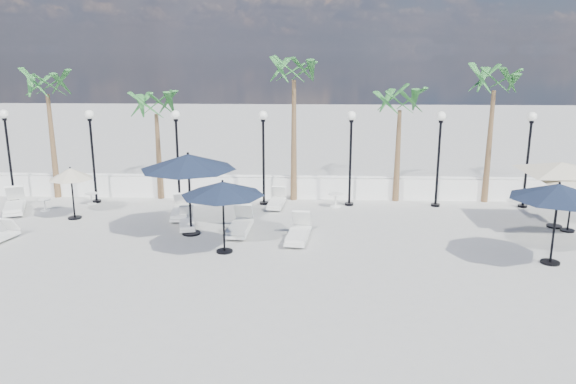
{
  "coord_description": "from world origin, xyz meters",
  "views": [
    {
      "loc": [
        1.91,
        -15.72,
        6.19
      ],
      "look_at": [
        1.15,
        2.69,
        1.5
      ],
      "focal_mm": 35.0,
      "sensor_mm": 36.0,
      "label": 1
    }
  ],
  "objects_px": {
    "lounger_1": "(187,222)",
    "lounger_4": "(240,226)",
    "lounger_3": "(180,211)",
    "parasol_cream_sq_a": "(575,171)",
    "lounger_2": "(14,205)",
    "parasol_navy_right": "(559,192)",
    "parasol_navy_left": "(188,162)",
    "lounger_6": "(298,233)",
    "lounger_5": "(277,202)",
    "parasol_cream_small": "(71,174)",
    "parasol_cream_sq_b": "(562,163)",
    "parasol_navy_mid": "(223,189)"
  },
  "relations": [
    {
      "from": "lounger_1",
      "to": "lounger_4",
      "type": "distance_m",
      "value": 2.03
    },
    {
      "from": "lounger_3",
      "to": "lounger_4",
      "type": "xyz_separation_m",
      "value": [
        2.5,
        -1.77,
        0.02
      ]
    },
    {
      "from": "lounger_4",
      "to": "parasol_cream_sq_a",
      "type": "distance_m",
      "value": 11.64
    },
    {
      "from": "lounger_3",
      "to": "parasol_cream_sq_a",
      "type": "relative_size",
      "value": 0.41
    },
    {
      "from": "lounger_2",
      "to": "parasol_navy_right",
      "type": "distance_m",
      "value": 19.42
    },
    {
      "from": "lounger_4",
      "to": "parasol_navy_left",
      "type": "distance_m",
      "value": 2.83
    },
    {
      "from": "parasol_navy_right",
      "to": "lounger_3",
      "type": "bearing_deg",
      "value": 160.73
    },
    {
      "from": "parasol_navy_right",
      "to": "lounger_6",
      "type": "bearing_deg",
      "value": 166.78
    },
    {
      "from": "lounger_5",
      "to": "parasol_cream_small",
      "type": "height_order",
      "value": "parasol_cream_small"
    },
    {
      "from": "lounger_4",
      "to": "parasol_cream_sq_b",
      "type": "distance_m",
      "value": 11.45
    },
    {
      "from": "parasol_navy_left",
      "to": "parasol_navy_mid",
      "type": "distance_m",
      "value": 2.28
    },
    {
      "from": "parasol_navy_left",
      "to": "parasol_cream_sq_a",
      "type": "xyz_separation_m",
      "value": [
        13.14,
        0.85,
        -0.36
      ]
    },
    {
      "from": "parasol_cream_small",
      "to": "parasol_cream_sq_b",
      "type": "bearing_deg",
      "value": -1.04
    },
    {
      "from": "lounger_1",
      "to": "lounger_6",
      "type": "xyz_separation_m",
      "value": [
        4.01,
        -1.18,
        0.05
      ]
    },
    {
      "from": "lounger_4",
      "to": "lounger_5",
      "type": "distance_m",
      "value": 3.55
    },
    {
      "from": "lounger_4",
      "to": "parasol_cream_sq_b",
      "type": "xyz_separation_m",
      "value": [
        11.2,
        1.14,
        2.09
      ]
    },
    {
      "from": "lounger_1",
      "to": "parasol_cream_small",
      "type": "bearing_deg",
      "value": 154.33
    },
    {
      "from": "lounger_6",
      "to": "parasol_cream_sq_b",
      "type": "bearing_deg",
      "value": 17.97
    },
    {
      "from": "lounger_2",
      "to": "lounger_3",
      "type": "distance_m",
      "value": 6.67
    },
    {
      "from": "lounger_3",
      "to": "lounger_5",
      "type": "height_order",
      "value": "lounger_3"
    },
    {
      "from": "lounger_6",
      "to": "parasol_cream_small",
      "type": "height_order",
      "value": "parasol_cream_small"
    },
    {
      "from": "parasol_navy_left",
      "to": "parasol_navy_right",
      "type": "distance_m",
      "value": 11.51
    },
    {
      "from": "parasol_cream_sq_b",
      "to": "parasol_cream_small",
      "type": "xyz_separation_m",
      "value": [
        -17.65,
        0.32,
        -0.65
      ]
    },
    {
      "from": "parasol_cream_sq_a",
      "to": "parasol_cream_sq_b",
      "type": "relative_size",
      "value": 0.94
    },
    {
      "from": "lounger_4",
      "to": "parasol_navy_right",
      "type": "xyz_separation_m",
      "value": [
        9.6,
        -2.46,
        1.94
      ]
    },
    {
      "from": "parasol_navy_left",
      "to": "parasol_cream_small",
      "type": "relative_size",
      "value": 1.63
    },
    {
      "from": "parasol_navy_left",
      "to": "parasol_navy_right",
      "type": "height_order",
      "value": "parasol_navy_left"
    },
    {
      "from": "lounger_6",
      "to": "parasol_cream_small",
      "type": "xyz_separation_m",
      "value": [
        -8.5,
        2.15,
        1.45
      ]
    },
    {
      "from": "lounger_3",
      "to": "parasol_navy_mid",
      "type": "relative_size",
      "value": 0.76
    },
    {
      "from": "lounger_2",
      "to": "parasol_navy_mid",
      "type": "xyz_separation_m",
      "value": [
        8.89,
        -4.11,
        1.78
      ]
    },
    {
      "from": "parasol_cream_sq_b",
      "to": "parasol_navy_mid",
      "type": "bearing_deg",
      "value": -165.11
    },
    {
      "from": "lounger_4",
      "to": "lounger_5",
      "type": "xyz_separation_m",
      "value": [
        1.06,
        3.39,
        -0.04
      ]
    },
    {
      "from": "lounger_4",
      "to": "lounger_5",
      "type": "bearing_deg",
      "value": 75.27
    },
    {
      "from": "lounger_4",
      "to": "parasol_navy_mid",
      "type": "height_order",
      "value": "parasol_navy_mid"
    },
    {
      "from": "lounger_3",
      "to": "lounger_4",
      "type": "relative_size",
      "value": 0.94
    },
    {
      "from": "lounger_5",
      "to": "parasol_cream_small",
      "type": "bearing_deg",
      "value": -160.54
    },
    {
      "from": "parasol_navy_mid",
      "to": "lounger_2",
      "type": "bearing_deg",
      "value": 155.21
    },
    {
      "from": "parasol_cream_sq_b",
      "to": "lounger_5",
      "type": "bearing_deg",
      "value": 167.5
    },
    {
      "from": "parasol_navy_left",
      "to": "lounger_3",
      "type": "bearing_deg",
      "value": 112.94
    },
    {
      "from": "parasol_cream_sq_a",
      "to": "parasol_cream_small",
      "type": "bearing_deg",
      "value": 177.48
    },
    {
      "from": "lounger_5",
      "to": "parasol_navy_right",
      "type": "xyz_separation_m",
      "value": [
        8.54,
        -5.85,
        1.98
      ]
    },
    {
      "from": "parasol_cream_sq_a",
      "to": "parasol_cream_sq_b",
      "type": "bearing_deg",
      "value": 119.28
    },
    {
      "from": "parasol_navy_mid",
      "to": "parasol_cream_sq_a",
      "type": "relative_size",
      "value": 0.54
    },
    {
      "from": "lounger_4",
      "to": "parasol_navy_left",
      "type": "bearing_deg",
      "value": -171.14
    },
    {
      "from": "parasol_navy_left",
      "to": "parasol_navy_mid",
      "type": "bearing_deg",
      "value": -50.55
    },
    {
      "from": "lounger_2",
      "to": "lounger_4",
      "type": "distance_m",
      "value": 9.41
    },
    {
      "from": "parasol_navy_mid",
      "to": "lounger_1",
      "type": "bearing_deg",
      "value": 125.54
    },
    {
      "from": "lounger_5",
      "to": "parasol_navy_left",
      "type": "distance_m",
      "value": 5.06
    },
    {
      "from": "lounger_1",
      "to": "parasol_cream_sq_b",
      "type": "height_order",
      "value": "parasol_cream_sq_b"
    },
    {
      "from": "parasol_cream_sq_a",
      "to": "lounger_2",
      "type": "bearing_deg",
      "value": 175.75
    }
  ]
}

